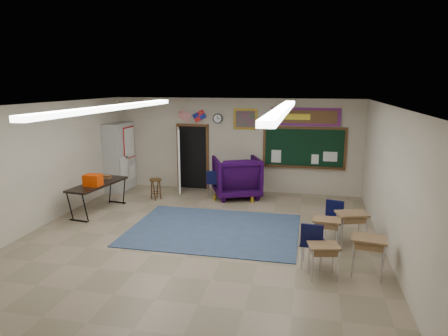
% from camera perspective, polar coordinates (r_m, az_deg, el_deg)
% --- Properties ---
extents(floor, '(9.00, 9.00, 0.00)m').
position_cam_1_polar(floor, '(9.04, -3.90, -10.47)').
color(floor, '#86745C').
rests_on(floor, ground).
extents(back_wall, '(8.00, 0.04, 3.00)m').
position_cam_1_polar(back_wall, '(12.89, 1.53, 3.28)').
color(back_wall, '#C1B49C').
rests_on(back_wall, floor).
extents(front_wall, '(8.00, 0.04, 3.00)m').
position_cam_1_polar(front_wall, '(4.66, -20.04, -13.52)').
color(front_wall, '#C1B49C').
rests_on(front_wall, floor).
extents(left_wall, '(0.04, 9.00, 3.00)m').
position_cam_1_polar(left_wall, '(10.41, -25.70, -0.01)').
color(left_wall, '#C1B49C').
rests_on(left_wall, floor).
extents(right_wall, '(0.04, 9.00, 3.00)m').
position_cam_1_polar(right_wall, '(8.42, 23.14, -2.39)').
color(right_wall, '#C1B49C').
rests_on(right_wall, floor).
extents(ceiling, '(8.00, 9.00, 0.04)m').
position_cam_1_polar(ceiling, '(8.37, -4.19, 8.88)').
color(ceiling, beige).
rests_on(ceiling, back_wall).
extents(area_rug, '(4.00, 3.00, 0.02)m').
position_cam_1_polar(area_rug, '(9.71, -1.44, -8.77)').
color(area_rug, '#354466').
rests_on(area_rug, floor).
extents(fluorescent_strips, '(3.86, 6.00, 0.10)m').
position_cam_1_polar(fluorescent_strips, '(8.37, -4.19, 8.47)').
color(fluorescent_strips, white).
rests_on(fluorescent_strips, ceiling).
extents(doorway, '(1.10, 0.89, 2.16)m').
position_cam_1_polar(doorway, '(13.17, -5.04, 1.48)').
color(doorway, black).
rests_on(doorway, back_wall).
extents(chalkboard, '(2.55, 0.14, 1.30)m').
position_cam_1_polar(chalkboard, '(12.64, 11.35, 2.71)').
color(chalkboard, '#512F17').
rests_on(chalkboard, back_wall).
extents(bulletin_board, '(2.10, 0.05, 0.55)m').
position_cam_1_polar(bulletin_board, '(12.53, 11.54, 7.17)').
color(bulletin_board, red).
rests_on(bulletin_board, back_wall).
extents(framed_art_print, '(0.75, 0.05, 0.65)m').
position_cam_1_polar(framed_art_print, '(12.69, 3.08, 7.00)').
color(framed_art_print, '#A27E1F').
rests_on(framed_art_print, back_wall).
extents(wall_clock, '(0.32, 0.05, 0.32)m').
position_cam_1_polar(wall_clock, '(12.87, -0.91, 7.08)').
color(wall_clock, black).
rests_on(wall_clock, back_wall).
extents(wall_flags, '(1.16, 0.06, 0.70)m').
position_cam_1_polar(wall_flags, '(13.05, -4.61, 7.69)').
color(wall_flags, red).
rests_on(wall_flags, back_wall).
extents(storage_cabinet, '(0.59, 1.25, 2.20)m').
position_cam_1_polar(storage_cabinet, '(13.53, -14.66, 1.58)').
color(storage_cabinet, '#A4A49F').
rests_on(storage_cabinet, floor).
extents(wingback_armchair, '(1.76, 1.78, 1.26)m').
position_cam_1_polar(wingback_armchair, '(12.30, 1.81, -1.28)').
color(wingback_armchair, black).
rests_on(wingback_armchair, floor).
extents(student_chair_reading, '(0.47, 0.47, 0.84)m').
position_cam_1_polar(student_chair_reading, '(12.40, -1.35, -2.17)').
color(student_chair_reading, black).
rests_on(student_chair_reading, floor).
extents(student_chair_desk_a, '(0.50, 0.50, 0.91)m').
position_cam_1_polar(student_chair_desk_a, '(7.91, 12.50, -10.53)').
color(student_chair_desk_a, black).
rests_on(student_chair_desk_a, floor).
extents(student_chair_desk_b, '(0.54, 0.54, 0.88)m').
position_cam_1_polar(student_chair_desk_b, '(9.26, 15.21, -7.40)').
color(student_chair_desk_b, black).
rests_on(student_chair_desk_b, floor).
extents(student_desk_front_left, '(0.59, 0.46, 0.68)m').
position_cam_1_polar(student_desk_front_left, '(8.75, 14.39, -8.92)').
color(student_desk_front_left, '#936A44').
rests_on(student_desk_front_left, floor).
extents(student_desk_front_right, '(0.73, 0.63, 0.74)m').
position_cam_1_polar(student_desk_front_right, '(9.10, 17.69, -8.08)').
color(student_desk_front_right, '#936A44').
rests_on(student_desk_front_right, floor).
extents(student_desk_back_left, '(0.61, 0.50, 0.64)m').
position_cam_1_polar(student_desk_back_left, '(7.55, 13.98, -12.57)').
color(student_desk_back_left, '#936A44').
rests_on(student_desk_back_left, floor).
extents(student_desk_back_right, '(0.68, 0.55, 0.73)m').
position_cam_1_polar(student_desk_back_right, '(7.86, 19.91, -11.52)').
color(student_desk_back_right, '#936A44').
rests_on(student_desk_back_right, floor).
extents(folding_table, '(0.89, 2.01, 1.10)m').
position_cam_1_polar(folding_table, '(11.42, -17.50, -3.86)').
color(folding_table, black).
rests_on(folding_table, floor).
extents(wooden_stool, '(0.36, 0.36, 0.63)m').
position_cam_1_polar(wooden_stool, '(12.26, -9.71, -2.94)').
color(wooden_stool, '#462D15').
rests_on(wooden_stool, floor).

